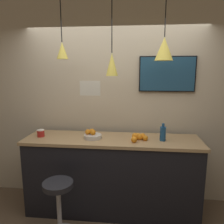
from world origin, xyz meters
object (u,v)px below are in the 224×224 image
Objects in this scene: mounted_tv at (167,74)px; spread_jar at (41,133)px; juice_bottle at (163,133)px; bar_stool at (59,205)px; fruit_bowl at (92,135)px.

spread_jar is at bearing -167.00° from mounted_tv.
juice_bottle is 1.60m from spread_jar.
mounted_tv is at bearing 13.00° from spread_jar.
spread_jar is 0.13× the size of mounted_tv.
spread_jar is at bearing 126.72° from bar_stool.
bar_stool is at bearing -142.87° from mounted_tv.
bar_stool is 1.49m from juice_bottle.
mounted_tv reaches higher than fruit_bowl.
spread_jar is 1.89m from mounted_tv.
bar_stool is at bearing -154.53° from juice_bottle.
mounted_tv is at bearing 37.13° from bar_stool.
fruit_bowl is at bearing 63.58° from bar_stool.
mounted_tv reaches higher than bar_stool.
mounted_tv is (1.25, 0.95, 1.44)m from bar_stool.
juice_bottle is (0.90, 0.00, 0.05)m from fruit_bowl.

